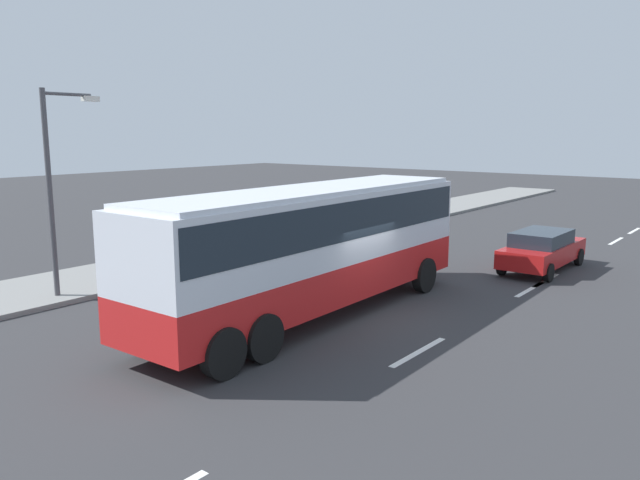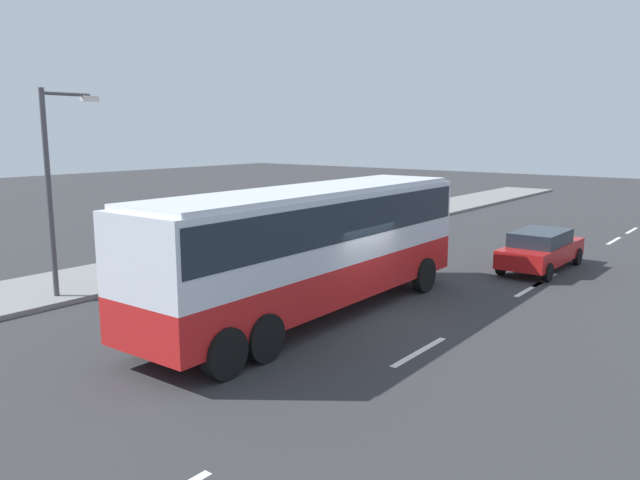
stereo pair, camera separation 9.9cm
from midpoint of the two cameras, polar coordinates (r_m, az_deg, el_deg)
The scene contains 8 objects.
ground_plane at distance 17.30m, azimuth 3.37°, elevation -6.89°, with size 120.00×120.00×0.00m, color #333335.
sidewalk_curb at distance 23.58m, azimuth -15.44°, elevation -2.48°, with size 80.00×4.00×0.15m, color gray.
lane_centreline at distance 16.80m, azimuth 13.22°, elevation -7.65°, with size 42.52×0.16×0.01m.
coach_bus at distance 16.63m, azimuth -0.82°, elevation 0.21°, with size 11.59×2.90×3.54m.
car_red_compact at distance 23.97m, azimuth 19.66°, elevation -0.77°, with size 4.73×1.87×1.47m.
pedestrian_near_curb at distance 25.54m, azimuth -4.42°, elevation 1.11°, with size 0.32×0.32×1.64m.
pedestrian_at_crossing at distance 23.69m, azimuth -13.77°, elevation 0.37°, with size 0.32×0.32×1.77m.
street_lamp at distance 19.82m, azimuth -23.47°, elevation 5.40°, with size 1.84×0.24×6.11m.
Camera 2 is at (-13.70, -9.30, 5.02)m, focal length 34.58 mm.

